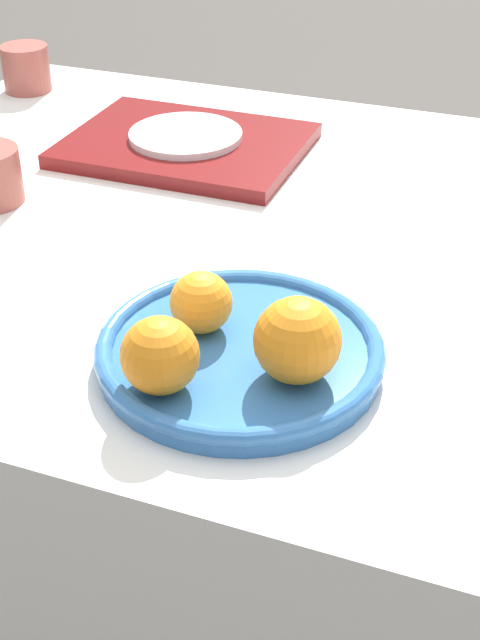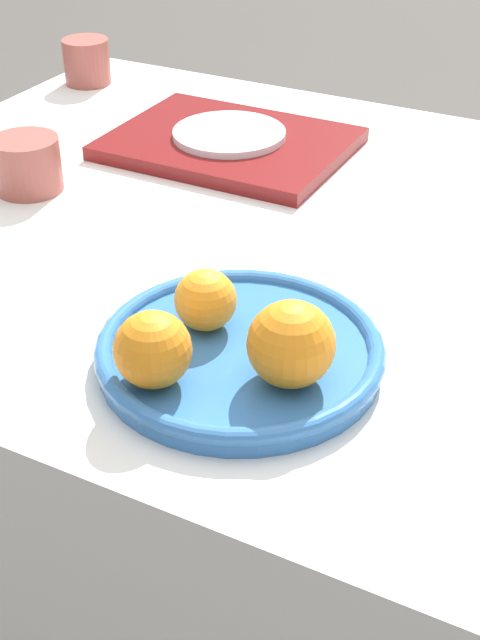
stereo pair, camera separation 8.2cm
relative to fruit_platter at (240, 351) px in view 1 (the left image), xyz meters
The scene contains 8 objects.
table 0.48m from the fruit_platter, 88.78° to the left, with size 1.37×0.94×0.76m.
fruit_platter is the anchor object (origin of this frame).
orange_0 0.06m from the fruit_platter, 160.59° to the left, with size 0.06×0.06×0.06m.
orange_1 0.08m from the fruit_platter, 21.47° to the right, with size 0.08×0.08×0.08m.
orange_2 0.10m from the fruit_platter, 117.55° to the right, with size 0.07×0.07×0.07m.
serving_tray 0.52m from the fruit_platter, 119.19° to the left, with size 0.33×0.25×0.02m.
side_plate 0.52m from the fruit_platter, 119.19° to the left, with size 0.16×0.16×0.01m.
cup_1 0.86m from the fruit_platter, 135.19° to the left, with size 0.08×0.08×0.07m.
Camera 1 is at (0.24, -0.91, 1.27)m, focal length 50.00 mm.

